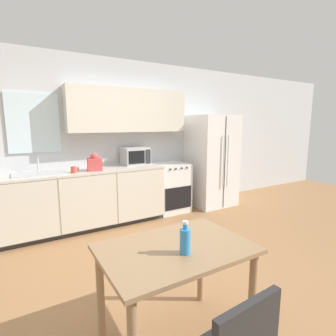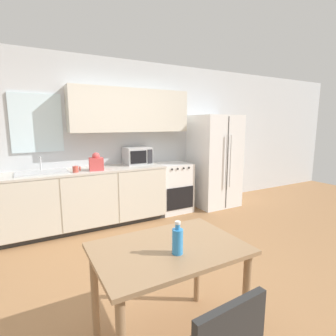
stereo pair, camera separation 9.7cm
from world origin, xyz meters
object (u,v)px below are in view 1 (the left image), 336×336
(refrigerator, at_px, (211,161))
(dining_table, at_px, (176,263))
(oven_range, at_px, (170,187))
(microwave, at_px, (135,156))
(coffee_mug, at_px, (74,170))
(drink_bottle, at_px, (185,240))

(refrigerator, height_order, dining_table, refrigerator)
(oven_range, xyz_separation_m, microwave, (-0.64, 0.09, 0.62))
(dining_table, bearing_deg, coffee_mug, 94.39)
(refrigerator, bearing_deg, dining_table, -133.96)
(refrigerator, bearing_deg, coffee_mug, -177.40)
(dining_table, height_order, drink_bottle, drink_bottle)
(dining_table, distance_m, drink_bottle, 0.25)
(coffee_mug, height_order, dining_table, coffee_mug)
(oven_range, relative_size, drink_bottle, 4.01)
(dining_table, bearing_deg, oven_range, 59.74)
(microwave, distance_m, drink_bottle, 2.98)
(oven_range, xyz_separation_m, coffee_mug, (-1.72, -0.19, 0.52))
(oven_range, bearing_deg, microwave, 171.70)
(oven_range, distance_m, coffee_mug, 1.81)
(refrigerator, xyz_separation_m, drink_bottle, (-2.46, -2.67, -0.03))
(coffee_mug, bearing_deg, drink_bottle, -85.77)
(microwave, height_order, dining_table, microwave)
(oven_range, distance_m, drink_bottle, 3.17)
(oven_range, height_order, dining_table, oven_range)
(oven_range, height_order, microwave, microwave)
(microwave, bearing_deg, refrigerator, -6.03)
(microwave, distance_m, dining_table, 2.90)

